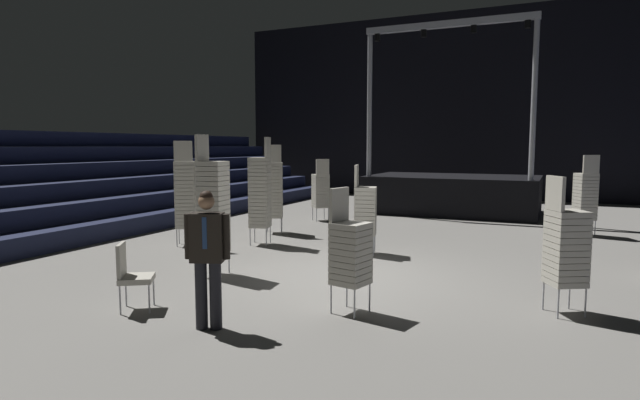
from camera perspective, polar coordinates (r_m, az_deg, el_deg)
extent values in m
cube|color=slate|center=(9.25, 3.20, -8.65)|extent=(22.00, 30.00, 0.10)
cube|color=black|center=(23.62, 16.87, 9.88)|extent=(22.00, 0.30, 8.00)
cube|color=#191E38|center=(13.93, -22.51, -2.99)|extent=(0.75, 24.00, 0.45)
cube|color=#191E38|center=(14.42, -24.61, -0.98)|extent=(0.75, 24.00, 0.45)
cube|color=#191E38|center=(14.96, -26.57, 0.90)|extent=(0.75, 24.00, 0.45)
cube|color=#191E38|center=(15.52, -28.39, 2.64)|extent=(0.75, 24.00, 0.45)
cube|color=#191E38|center=(16.11, -30.08, 4.25)|extent=(0.75, 24.00, 0.45)
cube|color=black|center=(18.41, 14.31, 0.62)|extent=(5.55, 3.45, 1.26)
cylinder|color=#9EA0A8|center=(17.60, 5.44, 10.31)|extent=(0.16, 0.16, 4.73)
cylinder|color=#9EA0A8|center=(16.64, 22.36, 10.15)|extent=(0.16, 0.16, 4.73)
cube|color=#9EA0A8|center=(17.29, 13.87, 18.18)|extent=(5.25, 0.20, 0.20)
cylinder|color=black|center=(17.81, 6.31, 17.22)|extent=(0.18, 0.18, 0.22)
cylinder|color=black|center=(17.40, 11.28, 17.42)|extent=(0.18, 0.18, 0.22)
cylinder|color=black|center=(17.11, 16.46, 17.49)|extent=(0.18, 0.18, 0.22)
cylinder|color=black|center=(16.96, 21.78, 17.42)|extent=(0.18, 0.18, 0.22)
cylinder|color=black|center=(6.71, -11.35, -10.20)|extent=(0.15, 0.15, 0.86)
cylinder|color=black|center=(6.75, -12.85, -10.12)|extent=(0.15, 0.15, 0.86)
cube|color=silver|center=(6.51, -12.38, -4.11)|extent=(0.20, 0.16, 0.61)
cube|color=black|center=(6.56, -12.24, -4.02)|extent=(0.46, 0.36, 0.61)
cube|color=navy|center=(6.44, -12.52, -3.56)|extent=(0.06, 0.03, 0.39)
cylinder|color=black|center=(6.51, -10.24, -3.96)|extent=(0.12, 0.12, 0.56)
cylinder|color=black|center=(6.63, -14.21, -3.87)|extent=(0.12, 0.12, 0.56)
sphere|color=#936B4C|center=(6.50, -12.33, -0.17)|extent=(0.20, 0.20, 0.20)
sphere|color=black|center=(6.50, -12.34, 0.31)|extent=(0.16, 0.16, 0.16)
cylinder|color=#B2B5BA|center=(14.99, 25.87, -2.62)|extent=(0.02, 0.02, 0.40)
cylinder|color=#B2B5BA|center=(15.18, 27.13, -2.58)|extent=(0.02, 0.02, 0.40)
cylinder|color=#B2B5BA|center=(14.66, 26.58, -2.83)|extent=(0.02, 0.02, 0.40)
cylinder|color=#B2B5BA|center=(14.85, 27.86, -2.79)|extent=(0.02, 0.02, 0.40)
cube|color=#B7B2A3|center=(14.89, 26.90, -1.78)|extent=(0.59, 0.59, 0.08)
cube|color=#B7B2A3|center=(14.88, 26.92, -1.46)|extent=(0.59, 0.59, 0.08)
cube|color=#B7B2A3|center=(14.87, 26.93, -1.13)|extent=(0.59, 0.59, 0.08)
cube|color=#B7B2A3|center=(14.86, 26.95, -0.81)|extent=(0.59, 0.59, 0.08)
cube|color=#B7B2A3|center=(14.85, 26.97, -0.48)|extent=(0.59, 0.59, 0.08)
cube|color=#B7B2A3|center=(14.84, 26.98, -0.16)|extent=(0.59, 0.59, 0.08)
cube|color=#B7B2A3|center=(14.83, 27.00, 0.17)|extent=(0.59, 0.59, 0.08)
cube|color=#B7B2A3|center=(14.83, 27.01, 0.50)|extent=(0.59, 0.59, 0.08)
cube|color=#B7B2A3|center=(14.82, 27.03, 0.83)|extent=(0.59, 0.59, 0.08)
cube|color=#B7B2A3|center=(14.81, 27.04, 1.15)|extent=(0.59, 0.59, 0.08)
cube|color=#B7B2A3|center=(14.81, 27.06, 1.48)|extent=(0.59, 0.59, 0.08)
cube|color=#B7B2A3|center=(14.80, 27.07, 1.81)|extent=(0.59, 0.59, 0.08)
cube|color=#B7B2A3|center=(14.80, 27.09, 2.14)|extent=(0.59, 0.59, 0.08)
cube|color=#B7B2A3|center=(14.79, 27.10, 2.46)|extent=(0.59, 0.59, 0.08)
cube|color=#B7B2A3|center=(14.61, 27.54, 3.48)|extent=(0.38, 0.23, 0.46)
cylinder|color=#B2B5BA|center=(12.63, -15.15, -3.73)|extent=(0.02, 0.02, 0.40)
cylinder|color=#B2B5BA|center=(12.58, -13.43, -3.72)|extent=(0.02, 0.02, 0.40)
cylinder|color=#B2B5BA|center=(12.25, -15.38, -4.03)|extent=(0.02, 0.02, 0.40)
cylinder|color=#B2B5BA|center=(12.21, -13.61, -4.02)|extent=(0.02, 0.02, 0.40)
cube|color=#B7B2A3|center=(12.38, -14.42, -2.77)|extent=(0.61, 0.61, 0.08)
cube|color=#B7B2A3|center=(12.36, -14.43, -2.38)|extent=(0.61, 0.61, 0.08)
cube|color=#B7B2A3|center=(12.35, -14.44, -1.99)|extent=(0.61, 0.61, 0.08)
cube|color=#B7B2A3|center=(12.34, -14.45, -1.60)|extent=(0.61, 0.61, 0.08)
cube|color=#B7B2A3|center=(12.33, -14.46, -1.21)|extent=(0.61, 0.61, 0.08)
cube|color=#B7B2A3|center=(12.32, -14.47, -0.82)|extent=(0.61, 0.61, 0.08)
cube|color=#B7B2A3|center=(12.31, -14.48, -0.42)|extent=(0.61, 0.61, 0.08)
cube|color=#B7B2A3|center=(12.30, -14.49, -0.03)|extent=(0.61, 0.61, 0.08)
cube|color=#B7B2A3|center=(12.29, -14.50, 0.36)|extent=(0.61, 0.61, 0.08)
cube|color=#B7B2A3|center=(12.29, -14.51, 0.76)|extent=(0.61, 0.61, 0.08)
cube|color=#B7B2A3|center=(12.28, -14.52, 1.15)|extent=(0.61, 0.61, 0.08)
cube|color=#B7B2A3|center=(12.27, -14.53, 1.55)|extent=(0.61, 0.61, 0.08)
cube|color=#B7B2A3|center=(12.27, -14.54, 1.95)|extent=(0.61, 0.61, 0.08)
cube|color=#B7B2A3|center=(12.26, -14.55, 2.34)|extent=(0.61, 0.61, 0.08)
cube|color=#B7B2A3|center=(12.26, -14.56, 2.74)|extent=(0.61, 0.61, 0.08)
cube|color=#B7B2A3|center=(12.25, -14.58, 3.13)|extent=(0.61, 0.61, 0.08)
cube|color=#B7B2A3|center=(12.25, -14.59, 3.53)|extent=(0.61, 0.61, 0.08)
cube|color=#B7B2A3|center=(12.25, -14.60, 3.93)|extent=(0.61, 0.61, 0.08)
cube|color=#B7B2A3|center=(12.05, -14.75, 5.19)|extent=(0.37, 0.26, 0.46)
cylinder|color=#B2B5BA|center=(12.07, -7.65, -4.02)|extent=(0.02, 0.02, 0.40)
cylinder|color=#B2B5BA|center=(12.43, -7.16, -3.72)|extent=(0.02, 0.02, 0.40)
cylinder|color=#B2B5BA|center=(11.97, -5.90, -4.08)|extent=(0.02, 0.02, 0.40)
cylinder|color=#B2B5BA|center=(12.33, -5.46, -3.78)|extent=(0.02, 0.02, 0.40)
cube|color=#B7B2A3|center=(12.16, -6.55, -2.77)|extent=(0.54, 0.54, 0.08)
cube|color=#B7B2A3|center=(12.15, -6.56, -2.38)|extent=(0.54, 0.54, 0.08)
cube|color=#B7B2A3|center=(12.14, -6.56, -1.98)|extent=(0.54, 0.54, 0.08)
cube|color=#B7B2A3|center=(12.13, -6.57, -1.58)|extent=(0.54, 0.54, 0.08)
cube|color=#B7B2A3|center=(12.12, -6.57, -1.18)|extent=(0.54, 0.54, 0.08)
cube|color=#B7B2A3|center=(12.11, -6.58, -0.78)|extent=(0.54, 0.54, 0.08)
cube|color=#B7B2A3|center=(12.10, -6.58, -0.38)|extent=(0.54, 0.54, 0.08)
cube|color=#B7B2A3|center=(12.09, -6.59, 0.02)|extent=(0.54, 0.54, 0.08)
cube|color=#B7B2A3|center=(12.08, -6.59, 0.42)|extent=(0.54, 0.54, 0.08)
cube|color=#B7B2A3|center=(12.07, -6.60, 0.82)|extent=(0.54, 0.54, 0.08)
cube|color=#B7B2A3|center=(12.06, -6.60, 1.22)|extent=(0.54, 0.54, 0.08)
cube|color=#B7B2A3|center=(12.06, -6.61, 1.62)|extent=(0.54, 0.54, 0.08)
cube|color=#B7B2A3|center=(12.05, -6.61, 2.03)|extent=(0.54, 0.54, 0.08)
cube|color=#B7B2A3|center=(12.05, -6.62, 2.43)|extent=(0.54, 0.54, 0.08)
cube|color=#B7B2A3|center=(12.04, -6.62, 2.83)|extent=(0.54, 0.54, 0.08)
cube|color=#B7B2A3|center=(12.04, -6.63, 3.24)|extent=(0.54, 0.54, 0.08)
cube|color=#B7B2A3|center=(12.03, -6.63, 3.64)|extent=(0.54, 0.54, 0.08)
cube|color=#B7B2A3|center=(12.03, -6.64, 4.05)|extent=(0.54, 0.54, 0.08)
cube|color=#B7B2A3|center=(12.03, -6.64, 4.45)|extent=(0.54, 0.54, 0.08)
cube|color=#B7B2A3|center=(11.97, -5.75, 5.76)|extent=(0.16, 0.40, 0.46)
cylinder|color=#B2B5BA|center=(16.06, -0.82, -1.48)|extent=(0.02, 0.02, 0.40)
cylinder|color=#B2B5BA|center=(16.19, 0.46, -1.43)|extent=(0.02, 0.02, 0.40)
cylinder|color=#B2B5BA|center=(15.71, -0.38, -1.65)|extent=(0.02, 0.02, 0.40)
cylinder|color=#B2B5BA|center=(15.83, 0.92, -1.59)|extent=(0.02, 0.02, 0.40)
cube|color=#B7B2A3|center=(15.92, 0.05, -0.67)|extent=(0.62, 0.62, 0.08)
cube|color=#B7B2A3|center=(15.91, 0.05, -0.37)|extent=(0.62, 0.62, 0.08)
cube|color=#B7B2A3|center=(15.90, 0.05, -0.07)|extent=(0.62, 0.62, 0.08)
cube|color=#B7B2A3|center=(15.89, 0.05, 0.24)|extent=(0.62, 0.62, 0.08)
cube|color=#B7B2A3|center=(15.88, 0.05, 0.54)|extent=(0.62, 0.62, 0.08)
cube|color=#B7B2A3|center=(15.87, 0.05, 0.85)|extent=(0.62, 0.62, 0.08)
cube|color=#B7B2A3|center=(15.87, 0.05, 1.16)|extent=(0.62, 0.62, 0.08)
cube|color=#B7B2A3|center=(15.86, 0.05, 1.46)|extent=(0.62, 0.62, 0.08)
cube|color=#B7B2A3|center=(15.85, 0.05, 1.77)|extent=(0.62, 0.62, 0.08)
cube|color=#B7B2A3|center=(15.85, 0.05, 2.07)|extent=(0.62, 0.62, 0.08)
cube|color=#B7B2A3|center=(15.84, 0.05, 2.38)|extent=(0.62, 0.62, 0.08)
cube|color=#B7B2A3|center=(15.84, 0.05, 2.69)|extent=(0.62, 0.62, 0.08)
cube|color=#B7B2A3|center=(15.64, 0.28, 3.65)|extent=(0.33, 0.32, 0.46)
cylinder|color=#B2B5BA|center=(11.30, 6.01, -4.68)|extent=(0.02, 0.02, 0.40)
cylinder|color=#B2B5BA|center=(10.93, 5.88, -5.05)|extent=(0.02, 0.02, 0.40)
cylinder|color=#B2B5BA|center=(11.33, 4.09, -4.64)|extent=(0.02, 0.02, 0.40)
cylinder|color=#B2B5BA|center=(10.96, 3.89, -5.00)|extent=(0.02, 0.02, 0.40)
cube|color=#B7B2A3|center=(11.09, 4.98, -3.61)|extent=(0.54, 0.54, 0.08)
cube|color=#B7B2A3|center=(11.07, 4.98, -3.17)|extent=(0.54, 0.54, 0.08)
cube|color=#B7B2A3|center=(11.06, 4.99, -2.74)|extent=(0.54, 0.54, 0.08)
cube|color=#B7B2A3|center=(11.05, 4.99, -2.30)|extent=(0.54, 0.54, 0.08)
cube|color=#B7B2A3|center=(11.03, 4.99, -1.86)|extent=(0.54, 0.54, 0.08)
cube|color=#B7B2A3|center=(11.02, 5.00, -1.43)|extent=(0.54, 0.54, 0.08)
cube|color=#B7B2A3|center=(11.01, 5.00, -0.99)|extent=(0.54, 0.54, 0.08)
cube|color=#B7B2A3|center=(11.00, 5.01, -0.55)|extent=(0.54, 0.54, 0.08)
cube|color=#B7B2A3|center=(10.99, 5.01, -0.11)|extent=(0.54, 0.54, 0.08)
cube|color=#B7B2A3|center=(10.98, 5.01, 0.33)|extent=(0.54, 0.54, 0.08)
cube|color=#B7B2A3|center=(10.98, 5.02, 0.77)|extent=(0.54, 0.54, 0.08)
cube|color=#B7B2A3|center=(10.97, 5.02, 1.22)|extent=(0.54, 0.54, 0.08)
cube|color=#B7B2A3|center=(10.97, 4.02, 2.65)|extent=(0.15, 0.40, 0.46)
cylinder|color=#B2B5BA|center=(8.19, 25.60, -9.34)|extent=(0.02, 0.02, 0.40)
cylinder|color=#B2B5BA|center=(7.88, 27.03, -10.01)|extent=(0.02, 0.02, 0.40)
cylinder|color=#B2B5BA|center=(8.01, 23.23, -9.59)|extent=(0.02, 0.02, 0.40)
cylinder|color=#B2B5BA|center=(7.69, 24.60, -10.29)|extent=(0.02, 0.02, 0.40)
cube|color=#B7B2A3|center=(7.88, 25.20, -8.10)|extent=(0.60, 0.60, 0.08)
cube|color=#B7B2A3|center=(7.86, 25.22, -7.50)|extent=(0.60, 0.60, 0.08)
cube|color=#B7B2A3|center=(7.84, 25.25, -6.89)|extent=(0.60, 0.60, 0.08)
cube|color=#B7B2A3|center=(7.82, 25.28, -6.29)|extent=(0.60, 0.60, 0.08)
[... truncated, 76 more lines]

